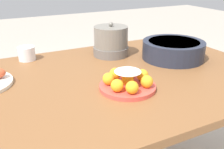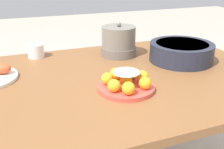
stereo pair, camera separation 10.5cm
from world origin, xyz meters
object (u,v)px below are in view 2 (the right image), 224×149
at_px(cake_plate, 126,82).
at_px(serving_bowl, 181,51).
at_px(cup_far, 36,51).
at_px(warming_pot, 119,41).
at_px(dining_table, 100,96).

distance_m(cake_plate, serving_bowl, 0.44).
distance_m(cup_far, warming_pot, 0.44).
distance_m(dining_table, cup_far, 0.46).
xyz_separation_m(cake_plate, serving_bowl, (0.39, 0.21, 0.02)).
bearing_deg(warming_pot, cup_far, 163.71).
bearing_deg(warming_pot, dining_table, -126.54).
xyz_separation_m(serving_bowl, cup_far, (-0.67, 0.32, -0.02)).
relative_size(cake_plate, serving_bowl, 0.70).
bearing_deg(cup_far, warming_pot, -16.29).
height_order(serving_bowl, warming_pot, warming_pot).
bearing_deg(dining_table, serving_bowl, 8.49).
bearing_deg(serving_bowl, warming_pot, 142.37).
relative_size(dining_table, warming_pot, 8.30).
bearing_deg(serving_bowl, cup_far, 154.59).
bearing_deg(cake_plate, cup_far, 118.17).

